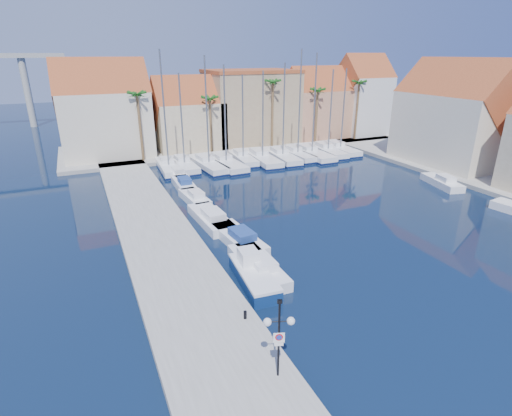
{
  "coord_description": "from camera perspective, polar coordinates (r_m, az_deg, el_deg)",
  "views": [
    {
      "loc": [
        -13.82,
        -14.07,
        14.45
      ],
      "look_at": [
        -1.82,
        12.8,
        3.0
      ],
      "focal_mm": 28.0,
      "sensor_mm": 36.0,
      "label": 1
    }
  ],
  "objects": [
    {
      "name": "ground",
      "position": [
        24.44,
        17.03,
        -16.06
      ],
      "size": [
        260.0,
        260.0,
        0.0
      ],
      "primitive_type": "plane",
      "color": "black",
      "rests_on": "ground"
    },
    {
      "name": "quay_west",
      "position": [
        31.38,
        -12.68,
        -6.21
      ],
      "size": [
        6.0,
        77.0,
        0.5
      ],
      "primitive_type": "cube",
      "color": "gray",
      "rests_on": "ground"
    },
    {
      "name": "shore_north",
      "position": [
        67.98,
        -3.05,
        9.18
      ],
      "size": [
        54.0,
        16.0,
        0.5
      ],
      "primitive_type": "cube",
      "color": "gray",
      "rests_on": "ground"
    },
    {
      "name": "shore_east",
      "position": [
        56.08,
        32.37,
        3.24
      ],
      "size": [
        12.0,
        60.0,
        0.5
      ],
      "primitive_type": "cube",
      "color": "gray",
      "rests_on": "ground"
    },
    {
      "name": "lamp_post",
      "position": [
        18.32,
        3.32,
        -16.61
      ],
      "size": [
        1.34,
        0.73,
        4.14
      ],
      "rotation": [
        0.0,
        0.0,
        -0.35
      ],
      "color": "black",
      "rests_on": "quay_west"
    },
    {
      "name": "bollard",
      "position": [
        23.18,
        -1.56,
        -15.02
      ],
      "size": [
        0.19,
        0.19,
        0.47
      ],
      "primitive_type": "cylinder",
      "color": "black",
      "rests_on": "quay_west"
    },
    {
      "name": "fishing_boat",
      "position": [
        27.03,
        -0.42,
        -9.42
      ],
      "size": [
        2.35,
        5.79,
        1.98
      ],
      "rotation": [
        0.0,
        0.0,
        -0.08
      ],
      "color": "navy",
      "rests_on": "ground"
    },
    {
      "name": "motorboat_west_0",
      "position": [
        28.27,
        0.33,
        -8.28
      ],
      "size": [
        2.15,
        6.62,
        1.4
      ],
      "rotation": [
        0.0,
        0.0,
        -0.0
      ],
      "color": "white",
      "rests_on": "ground"
    },
    {
      "name": "motorboat_west_1",
      "position": [
        32.33,
        -2.44,
        -4.3
      ],
      "size": [
        2.75,
        6.76,
        1.4
      ],
      "rotation": [
        0.0,
        0.0,
        0.1
      ],
      "color": "white",
      "rests_on": "ground"
    },
    {
      "name": "motorboat_west_2",
      "position": [
        36.35,
        -6.42,
        -1.43
      ],
      "size": [
        2.55,
        7.0,
        1.4
      ],
      "rotation": [
        0.0,
        0.0,
        0.05
      ],
      "color": "white",
      "rests_on": "ground"
    },
    {
      "name": "motorboat_west_3",
      "position": [
        41.62,
        -8.73,
        1.44
      ],
      "size": [
        2.18,
        5.56,
        1.4
      ],
      "rotation": [
        0.0,
        0.0,
        0.08
      ],
      "color": "white",
      "rests_on": "ground"
    },
    {
      "name": "motorboat_west_4",
      "position": [
        46.28,
        -10.26,
        3.38
      ],
      "size": [
        1.97,
        5.69,
        1.4
      ],
      "rotation": [
        0.0,
        0.0,
        -0.03
      ],
      "color": "white",
      "rests_on": "ground"
    },
    {
      "name": "motorboat_west_5",
      "position": [
        50.35,
        -11.21,
        4.78
      ],
      "size": [
        1.95,
        5.14,
        1.4
      ],
      "rotation": [
        0.0,
        0.0,
        0.07
      ],
      "color": "white",
      "rests_on": "ground"
    },
    {
      "name": "motorboat_east_1",
      "position": [
        51.16,
        25.08,
        3.41
      ],
      "size": [
        3.2,
        6.17,
        1.4
      ],
      "rotation": [
        0.0,
        0.0,
        -0.23
      ],
      "color": "white",
      "rests_on": "ground"
    },
    {
      "name": "sailboat_0",
      "position": [
        53.55,
        -12.43,
        5.84
      ],
      "size": [
        2.74,
        8.68,
        14.92
      ],
      "rotation": [
        0.0,
        0.0,
        -0.06
      ],
      "color": "white",
      "rests_on": "ground"
    },
    {
      "name": "sailboat_1",
      "position": [
        54.28,
        -10.29,
        6.15
      ],
      "size": [
        2.34,
        8.45,
        12.21
      ],
      "rotation": [
        0.0,
        0.0,
        0.01
      ],
      "color": "white",
      "rests_on": "ground"
    },
    {
      "name": "sailboat_2",
      "position": [
        54.08,
        -6.95,
        6.29
      ],
      "size": [
        3.35,
        9.77,
        14.23
      ],
      "rotation": [
        0.0,
        0.0,
        0.09
      ],
      "color": "white",
      "rests_on": "ground"
    },
    {
      "name": "sailboat_3",
      "position": [
        54.73,
        -4.51,
        6.53
      ],
      "size": [
        3.26,
        10.42,
        13.14
      ],
      "rotation": [
        0.0,
        0.0,
        0.05
      ],
      "color": "white",
      "rests_on": "ground"
    },
    {
      "name": "sailboat_4",
      "position": [
        56.88,
        -1.98,
        7.17
      ],
      "size": [
        2.69,
        8.35,
        11.84
      ],
      "rotation": [
        0.0,
        0.0,
        -0.06
      ],
      "color": "white",
      "rests_on": "ground"
    },
    {
      "name": "sailboat_5",
      "position": [
        57.08,
        0.73,
        7.2
      ],
      "size": [
        3.28,
        10.4,
        12.33
      ],
      "rotation": [
        0.0,
        0.0,
        -0.06
      ],
      "color": "white",
      "rests_on": "ground"
    },
    {
      "name": "sailboat_6",
      "position": [
        58.16,
        3.62,
        7.45
      ],
      "size": [
        3.25,
        9.75,
        13.28
      ],
      "rotation": [
        0.0,
        0.0,
        -0.08
      ],
      "color": "white",
      "rests_on": "ground"
    },
    {
      "name": "sailboat_7",
      "position": [
        59.43,
        5.74,
        7.74
      ],
      "size": [
        2.4,
        8.54,
        15.0
      ],
      "rotation": [
        0.0,
        0.0,
        0.02
      ],
      "color": "white",
      "rests_on": "ground"
    },
    {
      "name": "sailboat_8",
      "position": [
        60.5,
        7.69,
        7.84
      ],
      "size": [
        2.86,
        10.62,
        14.51
      ],
      "rotation": [
        0.0,
        0.0,
        -0.01
      ],
      "color": "white",
      "rests_on": "ground"
    },
    {
      "name": "sailboat_9",
      "position": [
        62.41,
        10.0,
        8.12
      ],
      "size": [
        3.1,
        9.42,
        12.32
      ],
      "rotation": [
        0.0,
        0.0,
        -0.07
      ],
      "color": "white",
      "rests_on": "ground"
    },
    {
      "name": "sailboat_10",
      "position": [
        64.05,
        11.7,
        8.33
      ],
      "size": [
        2.74,
        9.31,
        12.44
      ],
      "rotation": [
        0.0,
        0.0,
        -0.03
      ],
      "color": "white",
      "rests_on": "ground"
    },
    {
      "name": "building_0",
      "position": [
        61.7,
        -20.84,
        12.54
      ],
      "size": [
        12.3,
        9.0,
        13.5
      ],
      "color": "beige",
      "rests_on": "shore_north"
    },
    {
      "name": "building_1",
      "position": [
        63.74,
        -9.69,
        12.72
      ],
      "size": [
        10.3,
        8.0,
        11.0
      ],
      "color": "tan",
      "rests_on": "shore_north"
    },
    {
      "name": "building_2",
      "position": [
        68.11,
        -0.72,
        14.35
      ],
      "size": [
        14.2,
        10.2,
        11.5
      ],
      "color": "#9F8262",
      "rests_on": "shore_north"
    },
    {
      "name": "building_3",
      "position": [
        72.87,
        8.58,
        14.27
      ],
      "size": [
        10.3,
        8.0,
        12.0
      ],
      "color": "tan",
      "rests_on": "shore_north"
    },
    {
      "name": "building_4",
      "position": [
        77.14,
        14.9,
        15.02
      ],
      "size": [
        8.3,
        8.0,
        14.0
      ],
      "color": "silver",
      "rests_on": "shore_north"
    },
    {
      "name": "building_6",
      "position": [
        60.09,
        26.54,
        11.51
      ],
      "size": [
        9.0,
        14.3,
        13.5
      ],
      "color": "beige",
      "rests_on": "shore_east"
    },
    {
      "name": "palm_0",
      "position": [
        56.86,
        -16.64,
        15.0
      ],
      "size": [
        2.6,
        2.6,
        10.15
      ],
      "color": "brown",
      "rests_on": "shore_north"
    },
    {
      "name": "palm_1",
      "position": [
        59.17,
        -6.63,
        15.0
      ],
      "size": [
        2.6,
        2.6,
        9.15
      ],
      "color": "brown",
      "rests_on": "shore_north"
    },
    {
      "name": "palm_2",
      "position": [
        62.74,
        2.42,
        17.19
      ],
      "size": [
        2.6,
        2.6,
        11.15
      ],
      "color": "brown",
      "rests_on": "shore_north"
    },
    {
      "name": "palm_3",
      "position": [
        66.79,
        8.81,
        16.01
      ],
      "size": [
        2.6,
        2.6,
        9.65
      ],
      "color": "brown",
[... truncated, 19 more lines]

